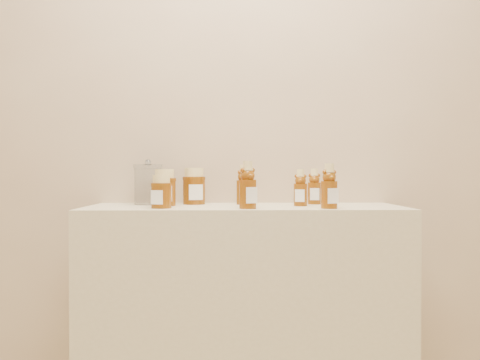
{
  "coord_description": "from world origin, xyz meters",
  "views": [
    {
      "loc": [
        -0.05,
        -0.23,
        1.03
      ],
      "look_at": [
        -0.02,
        1.52,
        1.0
      ],
      "focal_mm": 35.0,
      "sensor_mm": 36.0,
      "label": 1
    }
  ],
  "objects_px": {
    "bear_bottle_front_left": "(248,182)",
    "bear_bottle_back_left": "(244,182)",
    "display_table": "(245,323)",
    "glass_canister": "(148,183)",
    "honey_jar_left": "(164,187)"
  },
  "relations": [
    {
      "from": "display_table",
      "to": "glass_canister",
      "type": "bearing_deg",
      "value": 165.12
    },
    {
      "from": "bear_bottle_front_left",
      "to": "glass_canister",
      "type": "relative_size",
      "value": 1.09
    },
    {
      "from": "glass_canister",
      "to": "bear_bottle_front_left",
      "type": "bearing_deg",
      "value": -30.35
    },
    {
      "from": "display_table",
      "to": "glass_canister",
      "type": "relative_size",
      "value": 6.84
    },
    {
      "from": "honey_jar_left",
      "to": "bear_bottle_front_left",
      "type": "bearing_deg",
      "value": -35.21
    },
    {
      "from": "glass_canister",
      "to": "bear_bottle_back_left",
      "type": "bearing_deg",
      "value": -1.34
    },
    {
      "from": "bear_bottle_back_left",
      "to": "honey_jar_left",
      "type": "distance_m",
      "value": 0.32
    },
    {
      "from": "bear_bottle_back_left",
      "to": "bear_bottle_front_left",
      "type": "bearing_deg",
      "value": -112.14
    },
    {
      "from": "bear_bottle_front_left",
      "to": "honey_jar_left",
      "type": "distance_m",
      "value": 0.35
    },
    {
      "from": "bear_bottle_front_left",
      "to": "bear_bottle_back_left",
      "type": "bearing_deg",
      "value": 67.61
    },
    {
      "from": "display_table",
      "to": "honey_jar_left",
      "type": "height_order",
      "value": "honey_jar_left"
    },
    {
      "from": "display_table",
      "to": "bear_bottle_back_left",
      "type": "distance_m",
      "value": 0.55
    },
    {
      "from": "bear_bottle_back_left",
      "to": "honey_jar_left",
      "type": "bearing_deg",
      "value": 168.67
    },
    {
      "from": "honey_jar_left",
      "to": "glass_canister",
      "type": "xyz_separation_m",
      "value": [
        -0.08,
        0.08,
        0.02
      ]
    },
    {
      "from": "bear_bottle_front_left",
      "to": "glass_canister",
      "type": "xyz_separation_m",
      "value": [
        -0.39,
        0.23,
        -0.01
      ]
    }
  ]
}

